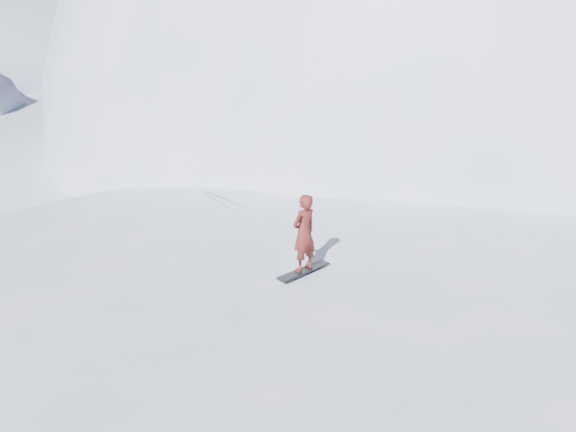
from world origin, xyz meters
The scene contains 8 objects.
ground centered at (0.00, 0.00, 0.00)m, with size 400.00×400.00×0.00m, color white.
near_ridge centered at (1.00, 3.00, 0.00)m, with size 36.00×28.00×4.80m, color white.
summit_peak centered at (22.00, 26.00, 0.00)m, with size 60.00×56.00×56.00m, color white.
peak_shoulder centered at (10.00, 20.00, 0.00)m, with size 28.00×24.00×18.00m, color white.
wind_bumps centered at (-0.56, 2.12, 0.00)m, with size 16.00×14.40×1.00m.
snowboard centered at (-1.84, 0.13, 2.41)m, with size 1.58×0.30×0.03m, color black.
snowboarder centered at (-1.84, 0.13, 3.38)m, with size 0.69×0.46×1.90m, color maroon.
board_tracks centered at (-1.76, 5.64, 2.42)m, with size 1.70×5.95×0.04m.
Camera 1 is at (-6.93, -11.29, 7.94)m, focal length 35.00 mm.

